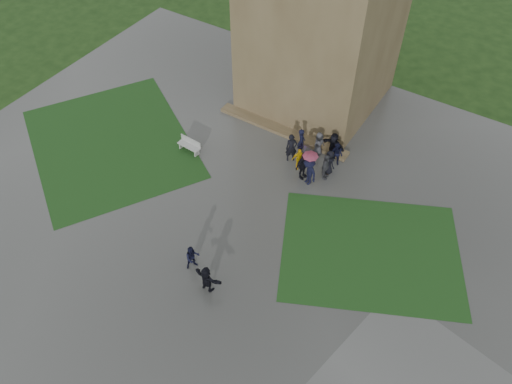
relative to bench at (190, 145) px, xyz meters
The scene contains 9 objects.
ground 7.24m from the bench, 57.38° to the right, with size 120.00×120.00×0.00m, color black.
plaza 5.66m from the bench, 46.36° to the right, with size 34.00×34.00×0.02m, color #3B3B38.
lawn_inset_left 5.08m from the bench, 155.68° to the right, with size 11.00×9.00×0.01m, color #143512.
lawn_inset_right 12.45m from the bench, ahead, with size 9.00×7.00×0.01m, color #143512.
tower_plinth 5.97m from the bench, 49.25° to the left, with size 9.00×0.80×0.22m, color brown.
bench is the anchor object (origin of this frame).
visitor_cluster 7.61m from the bench, 20.29° to the left, with size 3.23×3.65×2.47m.
pedestrian_mid 8.47m from the bench, 51.41° to the right, with size 0.72×0.41×1.49m, color black.
pedestrian_near 9.85m from the bench, 47.68° to the right, with size 1.51×0.54×1.62m, color black.
Camera 1 is at (11.50, -10.72, 20.90)m, focal length 35.00 mm.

